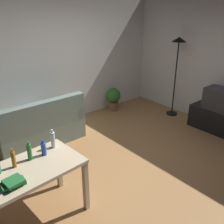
{
  "coord_description": "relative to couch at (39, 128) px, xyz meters",
  "views": [
    {
      "loc": [
        -2.49,
        -2.56,
        2.49
      ],
      "look_at": [
        0.1,
        0.5,
        0.75
      ],
      "focal_mm": 40.56,
      "sensor_mm": 36.0,
      "label": 1
    }
  ],
  "objects": [
    {
      "name": "ground_plane",
      "position": [
        0.79,
        -1.59,
        -0.32
      ],
      "size": [
        5.2,
        4.4,
        0.02
      ],
      "primitive_type": "cube",
      "color": "#9E7042"
    },
    {
      "name": "bottle_amber",
      "position": [
        -1.0,
        -1.59,
        0.56
      ],
      "size": [
        0.05,
        0.05,
        0.24
      ],
      "color": "#9E6019",
      "rests_on": "desk"
    },
    {
      "name": "wall_right",
      "position": [
        3.39,
        -1.59,
        1.04
      ],
      "size": [
        0.1,
        4.4,
        2.7
      ],
      "primitive_type": "cube",
      "color": "silver",
      "rests_on": "ground_plane"
    },
    {
      "name": "potted_plant",
      "position": [
        2.11,
        0.31,
        0.02
      ],
      "size": [
        0.36,
        0.36,
        0.57
      ],
      "color": "brown",
      "rests_on": "ground_plane"
    },
    {
      "name": "desk",
      "position": [
        -0.89,
        -1.71,
        0.34
      ],
      "size": [
        1.24,
        0.78,
        0.76
      ],
      "rotation": [
        0.0,
        0.0,
        0.07
      ],
      "color": "#C6B28E",
      "rests_on": "ground_plane"
    },
    {
      "name": "bottle_blue",
      "position": [
        -0.63,
        -1.57,
        0.54
      ],
      "size": [
        0.06,
        0.06,
        0.21
      ],
      "color": "#2347A3",
      "rests_on": "desk"
    },
    {
      "name": "tv",
      "position": [
        3.04,
        -1.93,
        0.39
      ],
      "size": [
        0.41,
        0.6,
        0.44
      ],
      "rotation": [
        0.0,
        0.0,
        1.57
      ],
      "color": "#2D2D33",
      "rests_on": "tv_stand"
    },
    {
      "name": "couch",
      "position": [
        0.0,
        0.0,
        0.0
      ],
      "size": [
        1.62,
        0.84,
        0.92
      ],
      "rotation": [
        0.0,
        0.0,
        3.14
      ],
      "color": "slate",
      "rests_on": "ground_plane"
    },
    {
      "name": "wall_rear",
      "position": [
        0.79,
        0.61,
        1.04
      ],
      "size": [
        5.2,
        0.1,
        2.7
      ],
      "primitive_type": "cube",
      "color": "silver",
      "rests_on": "ground_plane"
    },
    {
      "name": "book_stack",
      "position": [
        -1.13,
        -1.9,
        0.49
      ],
      "size": [
        0.25,
        0.2,
        0.07
      ],
      "color": "#236B33",
      "rests_on": "desk"
    },
    {
      "name": "bottle_clear",
      "position": [
        -0.45,
        -1.49,
        0.56
      ],
      "size": [
        0.06,
        0.06,
        0.26
      ],
      "color": "silver",
      "rests_on": "desk"
    },
    {
      "name": "torchiere_lamp",
      "position": [
        3.04,
        -0.8,
        1.1
      ],
      "size": [
        0.32,
        0.32,
        1.81
      ],
      "color": "black",
      "rests_on": "ground_plane"
    },
    {
      "name": "bottle_green",
      "position": [
        -0.8,
        -1.56,
        0.56
      ],
      "size": [
        0.05,
        0.05,
        0.24
      ],
      "color": "#1E722D",
      "rests_on": "desk"
    },
    {
      "name": "tv_stand",
      "position": [
        3.04,
        -1.93,
        -0.07
      ],
      "size": [
        0.44,
        1.1,
        0.48
      ],
      "rotation": [
        0.0,
        0.0,
        1.57
      ],
      "color": "black",
      "rests_on": "ground_plane"
    }
  ]
}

